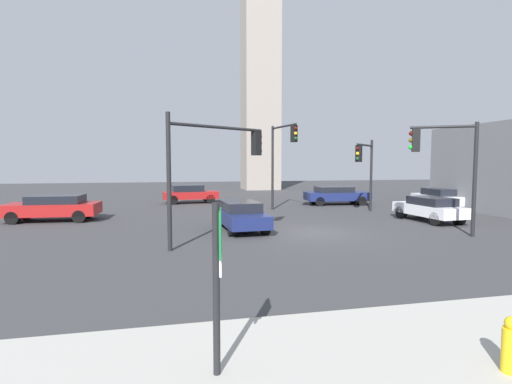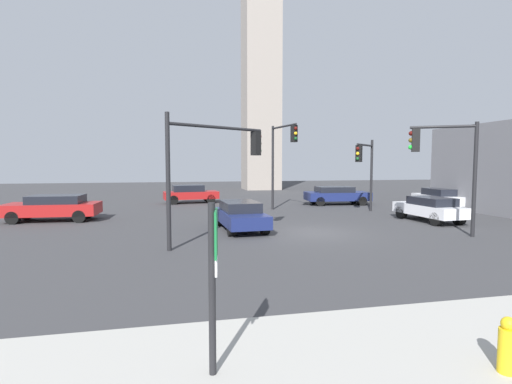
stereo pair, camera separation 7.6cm
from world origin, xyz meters
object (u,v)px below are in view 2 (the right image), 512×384
car_3 (53,207)px  car_5 (336,195)px  car_0 (241,215)px  car_4 (190,193)px  traffic_light_3 (444,155)px  traffic_light_2 (217,154)px  direction_sign (214,272)px  car_1 (430,208)px  car_2 (439,198)px  traffic_light_1 (365,162)px  fire_hydrant (508,346)px  traffic_light_0 (282,149)px

car_3 → car_5: car_3 is taller
car_0 → car_4: car_4 is taller
traffic_light_3 → car_0: (-8.23, 3.17, -2.74)m
traffic_light_2 → car_0: traffic_light_2 is taller
direction_sign → car_1: size_ratio=0.58×
direction_sign → car_0: (2.50, 12.30, -0.90)m
car_1 → car_2: 7.32m
car_1 → car_0: bearing=89.2°
traffic_light_2 → traffic_light_3: size_ratio=1.01×
car_3 → car_4: (7.59, 7.89, 0.01)m
car_1 → car_3: 20.17m
car_0 → car_4: bearing=-174.9°
traffic_light_3 → car_1: 4.92m
traffic_light_3 → car_2: traffic_light_3 is taller
car_2 → car_4: (-16.91, 6.82, 0.04)m
direction_sign → traffic_light_3: size_ratio=0.50×
traffic_light_1 → car_2: 7.15m
traffic_light_2 → car_2: size_ratio=1.14×
traffic_light_2 → fire_hydrant: size_ratio=6.06×
traffic_light_2 → car_0: size_ratio=1.13×
traffic_light_0 → fire_hydrant: traffic_light_0 is taller
car_2 → traffic_light_3: bearing=147.1°
traffic_light_0 → car_3: (-13.13, -1.15, -3.26)m
traffic_light_1 → car_5: (0.38, 5.03, -2.44)m
car_4 → fire_hydrant: bearing=-88.6°
car_0 → car_3: bearing=-120.2°
direction_sign → fire_hydrant: size_ratio=2.99×
traffic_light_1 → car_2: bearing=150.8°
car_5 → car_3: bearing=-161.3°
car_4 → car_5: car_4 is taller
fire_hydrant → direction_sign: bearing=168.4°
traffic_light_1 → traffic_light_3: bearing=44.8°
car_1 → car_4: size_ratio=0.96×
car_0 → fire_hydrant: bearing=3.6°
car_3 → traffic_light_1: bearing=-178.9°
traffic_light_1 → car_5: size_ratio=0.95×
car_2 → car_4: car_4 is taller
traffic_light_3 → car_2: size_ratio=1.12×
car_0 → traffic_light_2: bearing=-30.6°
car_1 → car_5: (-1.32, 8.99, 0.02)m
car_5 → traffic_light_0: bearing=-142.2°
traffic_light_0 → car_5: bearing=112.4°
traffic_light_0 → traffic_light_1: 5.19m
fire_hydrant → car_1: bearing=57.1°
fire_hydrant → car_2: car_2 is taller
direction_sign → car_3: (-6.91, 17.12, -0.85)m
direction_sign → traffic_light_3: 14.21m
car_2 → car_3: size_ratio=0.89×
car_2 → car_3: car_3 is taller
traffic_light_0 → car_0: 7.78m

